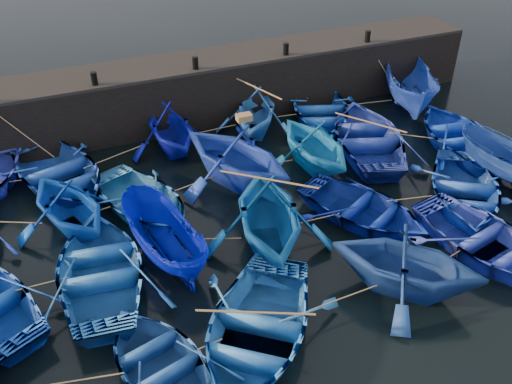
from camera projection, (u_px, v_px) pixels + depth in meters
name	position (u px, v px, depth m)	size (l,w,h in m)	color
ground	(296.00, 267.00, 17.18)	(120.00, 120.00, 0.00)	black
quay_wall	(191.00, 91.00, 24.41)	(26.00, 2.50, 2.50)	black
quay_top	(189.00, 62.00, 23.66)	(26.00, 2.50, 0.12)	black
bollard_1	(94.00, 78.00, 21.56)	(0.24, 0.24, 0.50)	black
bollard_2	(195.00, 63.00, 22.80)	(0.24, 0.24, 0.50)	black
bollard_3	(286.00, 49.00, 24.05)	(0.24, 0.24, 0.50)	black
bollard_4	(368.00, 36.00, 25.29)	(0.24, 0.24, 0.50)	black
boat_1	(58.00, 173.00, 20.40)	(3.95, 5.52, 1.15)	#1A44A7
boat_2	(170.00, 128.00, 22.22)	(3.34, 3.88, 2.04)	#070F96
boat_3	(256.00, 111.00, 23.42)	(3.32, 3.85, 2.03)	blue
boat_4	(320.00, 110.00, 24.53)	(3.62, 5.06, 1.05)	#13449B
boat_5	(410.00, 87.00, 25.31)	(1.97, 5.22, 2.02)	#1D3EA8
boat_7	(68.00, 204.00, 18.04)	(3.48, 4.04, 2.13)	#063CA4
boat_8	(143.00, 201.00, 19.17)	(3.30, 4.61, 0.96)	blue
boat_9	(237.00, 154.00, 20.11)	(4.18, 4.85, 2.55)	#1736A5
boat_10	(315.00, 143.00, 21.14)	(3.55, 4.11, 2.16)	blue
boat_11	(368.00, 136.00, 22.57)	(4.02, 5.62, 1.17)	navy
boat_12	(460.00, 135.00, 22.72)	(3.64, 5.09, 1.06)	#0E35BB
boat_14	(101.00, 269.00, 16.32)	(3.76, 5.26, 1.09)	#1C59AA
boat_15	(163.00, 239.00, 16.98)	(1.60, 4.25, 1.64)	#000D9D
boat_16	(268.00, 214.00, 17.34)	(4.02, 4.66, 2.45)	#0B508F
boat_17	(363.00, 209.00, 18.79)	(3.29, 4.59, 0.95)	navy
boat_18	(464.00, 190.00, 19.64)	(3.53, 4.94, 1.02)	#1B47B7
boat_19	(510.00, 165.00, 20.38)	(1.60, 4.24, 1.64)	navy
boat_21	(162.00, 364.00, 13.73)	(3.00, 4.19, 0.87)	navy
boat_22	(255.00, 328.00, 14.50)	(3.81, 5.33, 1.11)	blue
boat_23	(408.00, 261.00, 15.72)	(3.69, 4.28, 2.25)	navy
boat_24	(488.00, 242.00, 17.35)	(3.57, 5.00, 1.04)	#273BBC
wooden_crate	(244.00, 117.00, 19.40)	(0.52, 0.36, 0.23)	olive
mooring_ropes	(236.00, 162.00, 20.43)	(18.45, 11.83, 2.10)	tan
loose_oars	(292.00, 160.00, 18.95)	(10.15, 12.46, 1.41)	#99724C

